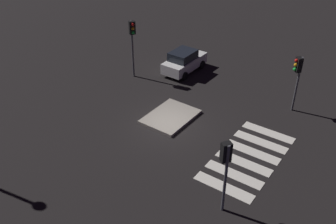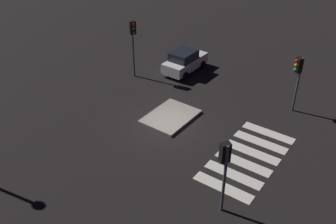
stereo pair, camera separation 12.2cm
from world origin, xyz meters
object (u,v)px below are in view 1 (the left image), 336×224
traffic_island (170,117)px  traffic_light_north (132,35)px  traffic_light_east (298,71)px  traffic_light_south (226,160)px  car_white (184,61)px

traffic_island → traffic_light_north: 7.15m
traffic_light_east → traffic_light_south: 10.29m
traffic_island → car_white: (6.14, 2.96, 0.78)m
traffic_light_east → traffic_light_south: (-10.28, -0.35, -0.02)m
traffic_light_north → traffic_light_east: (2.21, -11.52, -0.48)m
traffic_light_north → traffic_light_south: size_ratio=1.17×
traffic_island → car_white: 6.86m
traffic_light_east → traffic_light_north: bearing=-36.6°
car_white → traffic_light_east: traffic_light_east is taller
car_white → traffic_island: bearing=-153.0°
traffic_light_south → traffic_light_east: bearing=-53.2°
car_white → traffic_light_south: (-11.10, -9.30, 2.01)m
traffic_light_north → traffic_light_south: traffic_light_north is taller
traffic_island → traffic_light_south: traffic_light_south is taller
car_white → traffic_light_east: bearing=-94.0°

